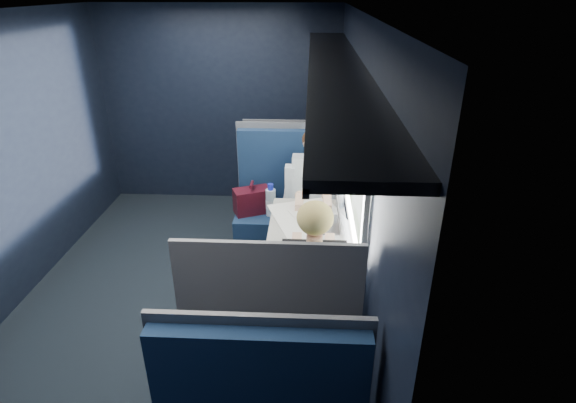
{
  "coord_description": "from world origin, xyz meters",
  "views": [
    {
      "loc": [
        1.06,
        -3.13,
        2.46
      ],
      "look_at": [
        0.9,
        0.0,
        0.95
      ],
      "focal_mm": 28.0,
      "sensor_mm": 36.0,
      "label": 1
    }
  ],
  "objects_px": {
    "table": "(304,234)",
    "seat_row_front": "(291,177)",
    "laptop": "(330,218)",
    "seat_bay_near": "(286,211)",
    "man": "(313,192)",
    "woman": "(313,280)",
    "seat_bay_far": "(274,333)",
    "cup": "(340,198)",
    "bottle_small": "(340,195)"
  },
  "relations": [
    {
      "from": "table",
      "to": "seat_row_front",
      "type": "distance_m",
      "value": 1.82
    },
    {
      "from": "table",
      "to": "laptop",
      "type": "bearing_deg",
      "value": 3.11
    },
    {
      "from": "seat_bay_near",
      "to": "man",
      "type": "xyz_separation_m",
      "value": [
        0.27,
        -0.17,
        0.3
      ]
    },
    {
      "from": "seat_row_front",
      "to": "woman",
      "type": "height_order",
      "value": "woman"
    },
    {
      "from": "seat_bay_far",
      "to": "cup",
      "type": "xyz_separation_m",
      "value": [
        0.48,
        1.31,
        0.37
      ]
    },
    {
      "from": "man",
      "to": "cup",
      "type": "relative_size",
      "value": 15.22
    },
    {
      "from": "table",
      "to": "cup",
      "type": "distance_m",
      "value": 0.54
    },
    {
      "from": "seat_bay_near",
      "to": "laptop",
      "type": "height_order",
      "value": "seat_bay_near"
    },
    {
      "from": "man",
      "to": "laptop",
      "type": "height_order",
      "value": "man"
    },
    {
      "from": "laptop",
      "to": "cup",
      "type": "relative_size",
      "value": 3.8
    },
    {
      "from": "seat_row_front",
      "to": "cup",
      "type": "relative_size",
      "value": 13.35
    },
    {
      "from": "man",
      "to": "laptop",
      "type": "bearing_deg",
      "value": -78.89
    },
    {
      "from": "woman",
      "to": "table",
      "type": "bearing_deg",
      "value": 95.45
    },
    {
      "from": "seat_bay_far",
      "to": "woman",
      "type": "distance_m",
      "value": 0.43
    },
    {
      "from": "seat_bay_near",
      "to": "seat_bay_far",
      "type": "bearing_deg",
      "value": -89.46
    },
    {
      "from": "woman",
      "to": "laptop",
      "type": "xyz_separation_m",
      "value": [
        0.13,
        0.72,
        0.08
      ]
    },
    {
      "from": "seat_row_front",
      "to": "man",
      "type": "distance_m",
      "value": 1.17
    },
    {
      "from": "man",
      "to": "bottle_small",
      "type": "relative_size",
      "value": 5.38
    },
    {
      "from": "seat_bay_far",
      "to": "laptop",
      "type": "relative_size",
      "value": 3.82
    },
    {
      "from": "cup",
      "to": "man",
      "type": "bearing_deg",
      "value": 131.64
    },
    {
      "from": "cup",
      "to": "seat_row_front",
      "type": "bearing_deg",
      "value": 109.49
    },
    {
      "from": "seat_row_front",
      "to": "bottle_small",
      "type": "height_order",
      "value": "seat_row_front"
    },
    {
      "from": "seat_bay_far",
      "to": "bottle_small",
      "type": "relative_size",
      "value": 5.13
    },
    {
      "from": "woman",
      "to": "cup",
      "type": "bearing_deg",
      "value": 78.67
    },
    {
      "from": "cup",
      "to": "seat_bay_near",
      "type": "bearing_deg",
      "value": 139.13
    },
    {
      "from": "seat_bay_far",
      "to": "laptop",
      "type": "distance_m",
      "value": 1.04
    },
    {
      "from": "seat_bay_near",
      "to": "man",
      "type": "distance_m",
      "value": 0.43
    },
    {
      "from": "man",
      "to": "woman",
      "type": "relative_size",
      "value": 1.0
    },
    {
      "from": "cup",
      "to": "woman",
      "type": "bearing_deg",
      "value": -101.33
    },
    {
      "from": "seat_bay_far",
      "to": "seat_bay_near",
      "type": "bearing_deg",
      "value": 90.54
    },
    {
      "from": "table",
      "to": "bottle_small",
      "type": "bearing_deg",
      "value": 50.02
    },
    {
      "from": "seat_bay_near",
      "to": "cup",
      "type": "height_order",
      "value": "seat_bay_near"
    },
    {
      "from": "cup",
      "to": "table",
      "type": "bearing_deg",
      "value": -124.07
    },
    {
      "from": "man",
      "to": "bottle_small",
      "type": "bearing_deg",
      "value": -56.22
    },
    {
      "from": "laptop",
      "to": "man",
      "type": "bearing_deg",
      "value": 101.11
    },
    {
      "from": "bottle_small",
      "to": "cup",
      "type": "relative_size",
      "value": 2.83
    },
    {
      "from": "seat_row_front",
      "to": "seat_bay_far",
      "type": "bearing_deg",
      "value": -90.0
    },
    {
      "from": "laptop",
      "to": "cup",
      "type": "xyz_separation_m",
      "value": [
        0.1,
        0.43,
        -0.02
      ]
    },
    {
      "from": "table",
      "to": "seat_bay_near",
      "type": "bearing_deg",
      "value": 102.89
    },
    {
      "from": "bottle_small",
      "to": "seat_bay_far",
      "type": "bearing_deg",
      "value": -111.32
    },
    {
      "from": "seat_row_front",
      "to": "seat_bay_near",
      "type": "bearing_deg",
      "value": -91.02
    },
    {
      "from": "seat_bay_far",
      "to": "laptop",
      "type": "bearing_deg",
      "value": 66.51
    },
    {
      "from": "table",
      "to": "woman",
      "type": "xyz_separation_m",
      "value": [
        0.07,
        -0.71,
        0.06
      ]
    },
    {
      "from": "table",
      "to": "seat_bay_near",
      "type": "distance_m",
      "value": 0.92
    },
    {
      "from": "man",
      "to": "cup",
      "type": "xyz_separation_m",
      "value": [
        0.23,
        -0.26,
        0.06
      ]
    },
    {
      "from": "seat_bay_near",
      "to": "cup",
      "type": "xyz_separation_m",
      "value": [
        0.5,
        -0.43,
        0.36
      ]
    },
    {
      "from": "laptop",
      "to": "bottle_small",
      "type": "bearing_deg",
      "value": 74.55
    },
    {
      "from": "table",
      "to": "laptop",
      "type": "relative_size",
      "value": 3.03
    },
    {
      "from": "seat_bay_near",
      "to": "bottle_small",
      "type": "distance_m",
      "value": 0.83
    },
    {
      "from": "seat_bay_near",
      "to": "cup",
      "type": "distance_m",
      "value": 0.75
    }
  ]
}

